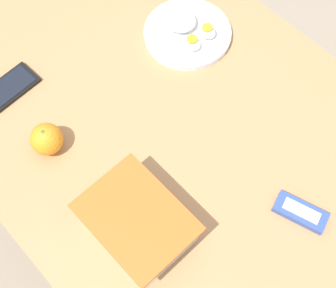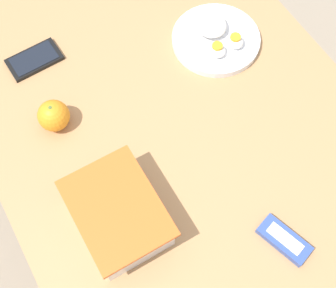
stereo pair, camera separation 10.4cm
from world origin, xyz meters
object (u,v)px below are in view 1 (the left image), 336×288
Objects in this scene: orange_fruit at (47,139)px; cell_phone at (11,87)px; candy_bar at (300,212)px; rice_plate at (186,30)px; food_container at (138,224)px.

orange_fruit reaches higher than cell_phone.
rice_plate is at bearing -17.27° from candy_bar.
orange_fruit reaches higher than candy_bar.
rice_plate is 1.86× the size of candy_bar.
food_container is 1.81× the size of candy_bar.
candy_bar is at bearing -149.33° from orange_fruit.
orange_fruit is 0.33× the size of rice_plate.
orange_fruit is 0.61× the size of candy_bar.
cell_phone is (0.68, 0.27, -0.00)m from candy_bar.
food_container is at bearing -176.17° from orange_fruit.
food_container reaches higher than cell_phone.
candy_bar is at bearing -127.49° from food_container.
cell_phone is (0.19, -0.03, -0.03)m from orange_fruit.
candy_bar is 0.90× the size of cell_phone.
cell_phone is at bearing 21.26° from candy_bar.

